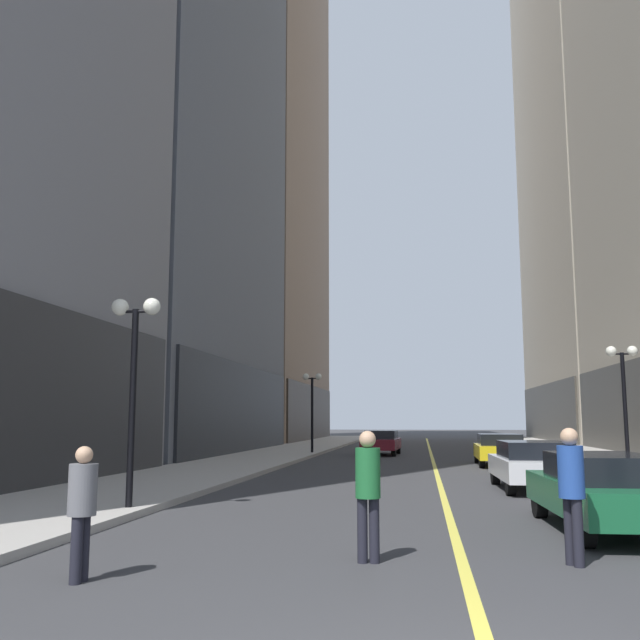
{
  "coord_description": "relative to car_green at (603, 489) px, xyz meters",
  "views": [
    {
      "loc": [
        -0.51,
        -5.06,
        1.9
      ],
      "look_at": [
        -4.46,
        22.95,
        5.88
      ],
      "focal_mm": 39.93,
      "sensor_mm": 36.0,
      "label": 1
    }
  ],
  "objects": [
    {
      "name": "building_left_far",
      "position": [
        -19.35,
        52.02,
        34.18
      ],
      "size": [
        12.76,
        26.0,
        69.97
      ],
      "color": "gray",
      "rests_on": "ground"
    },
    {
      "name": "car_yellow",
      "position": [
        0.12,
        17.73,
        0.0
      ],
      "size": [
        1.95,
        4.58,
        1.32
      ],
      "color": "yellow",
      "rests_on": "ground"
    },
    {
      "name": "ground_plane",
      "position": [
        -2.56,
        27.02,
        -0.72
      ],
      "size": [
        200.0,
        200.0,
        0.0
      ],
      "primitive_type": "plane",
      "color": "#38383A"
    },
    {
      "name": "lane_centre_stripe",
      "position": [
        -2.56,
        27.02,
        -0.72
      ],
      "size": [
        0.16,
        70.0,
        0.01
      ],
      "primitive_type": "cube",
      "color": "#E5D64C",
      "rests_on": "ground"
    },
    {
      "name": "pedestrian_in_grey_suit",
      "position": [
        -7.1,
        -4.82,
        0.2
      ],
      "size": [
        0.36,
        0.36,
        1.58
      ],
      "color": "black",
      "rests_on": "ground"
    },
    {
      "name": "pedestrian_in_blue_hoodie",
      "position": [
        -1.11,
        -3.01,
        0.33
      ],
      "size": [
        0.46,
        0.46,
        1.79
      ],
      "color": "black",
      "rests_on": "ground"
    },
    {
      "name": "street_lamp_right_mid",
      "position": [
        3.84,
        12.63,
        2.54
      ],
      "size": [
        1.06,
        0.36,
        4.43
      ],
      "color": "black",
      "rests_on": "ground"
    },
    {
      "name": "sidewalk_left",
      "position": [
        -10.81,
        27.02,
        -0.65
      ],
      "size": [
        4.5,
        78.0,
        0.15
      ],
      "primitive_type": "cube",
      "color": "#ADA8A0",
      "rests_on": "ground"
    },
    {
      "name": "pedestrian_in_green_parka",
      "position": [
        -3.8,
        -3.18,
        0.3
      ],
      "size": [
        0.37,
        0.37,
        1.75
      ],
      "color": "black",
      "rests_on": "ground"
    },
    {
      "name": "building_right_far",
      "position": [
        13.16,
        52.02,
        31.36
      ],
      "size": [
        10.64,
        26.0,
        64.36
      ],
      "color": "#B7AD99",
      "rests_on": "ground"
    },
    {
      "name": "street_lamp_left_near",
      "position": [
        -8.96,
        1.02,
        2.54
      ],
      "size": [
        1.06,
        0.36,
        4.43
      ],
      "color": "black",
      "rests_on": "ground"
    },
    {
      "name": "car_green",
      "position": [
        0.0,
        0.0,
        0.0
      ],
      "size": [
        1.89,
        4.86,
        1.32
      ],
      "color": "#196038",
      "rests_on": "ground"
    },
    {
      "name": "car_white",
      "position": [
        -0.06,
        7.33,
        0.0
      ],
      "size": [
        2.0,
        4.56,
        1.32
      ],
      "color": "silver",
      "rests_on": "ground"
    },
    {
      "name": "sidewalk_right",
      "position": [
        5.69,
        27.02,
        -0.65
      ],
      "size": [
        4.5,
        78.0,
        0.15
      ],
      "primitive_type": "cube",
      "color": "#ADA8A0",
      "rests_on": "ground"
    },
    {
      "name": "car_maroon",
      "position": [
        -5.25,
        26.49,
        0.0
      ],
      "size": [
        2.04,
        4.66,
        1.32
      ],
      "color": "maroon",
      "rests_on": "ground"
    },
    {
      "name": "street_lamp_left_far",
      "position": [
        -8.96,
        25.63,
        2.54
      ],
      "size": [
        1.06,
        0.36,
        4.43
      ],
      "color": "black",
      "rests_on": "ground"
    }
  ]
}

